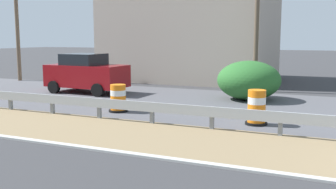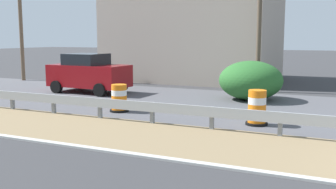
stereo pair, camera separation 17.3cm
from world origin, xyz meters
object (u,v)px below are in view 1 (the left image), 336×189
object	(u,v)px
traffic_barrel_nearest	(257,109)
traffic_barrel_close	(118,99)
car_mid_far_lane	(86,73)
utility_pole_mid	(16,8)
utility_pole_near	(257,1)

from	to	relation	value
traffic_barrel_nearest	traffic_barrel_close	size ratio (longest dim) A/B	1.09
car_mid_far_lane	utility_pole_mid	bearing A→B (deg)	159.56
car_mid_far_lane	utility_pole_mid	size ratio (longest dim) A/B	0.46
car_mid_far_lane	traffic_barrel_nearest	bearing A→B (deg)	-21.35
car_mid_far_lane	utility_pole_near	bearing A→B (deg)	28.55
traffic_barrel_nearest	car_mid_far_lane	distance (m)	10.27
utility_pole_near	utility_pole_mid	xyz separation A→B (m)	(-0.92, 15.11, -0.03)
traffic_barrel_nearest	car_mid_far_lane	xyz separation A→B (m)	(4.01, 9.44, 0.48)
traffic_barrel_close	car_mid_far_lane	distance (m)	5.75
utility_pole_near	utility_pole_mid	distance (m)	15.14
utility_pole_near	car_mid_far_lane	bearing A→B (deg)	116.87
utility_pole_mid	traffic_barrel_close	bearing A→B (deg)	-120.76
car_mid_far_lane	traffic_barrel_close	bearing A→B (deg)	-41.16
car_mid_far_lane	utility_pole_mid	xyz separation A→B (m)	(3.00, 7.38, 3.62)
car_mid_far_lane	utility_pole_near	size ratio (longest dim) A/B	0.46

